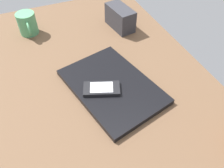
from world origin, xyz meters
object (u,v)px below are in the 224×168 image
object	(u,v)px
cell_phone_on_laptop	(102,89)
desk_organizer	(120,18)
coffee_mug	(27,24)
laptop_closed	(112,86)

from	to	relation	value
cell_phone_on_laptop	desk_organizer	xyz separation A→B (cm)	(-33.49, 21.36, 2.17)
cell_phone_on_laptop	coffee_mug	size ratio (longest dim) A/B	1.17
laptop_closed	coffee_mug	distance (cm)	47.60
coffee_mug	desk_organizer	world-z (taller)	desk_organizer
coffee_mug	desk_organizer	bearing A→B (deg)	74.21
cell_phone_on_laptop	coffee_mug	xyz separation A→B (cm)	(-44.04, -15.93, 2.09)
laptop_closed	desk_organizer	size ratio (longest dim) A/B	2.36
coffee_mug	desk_organizer	distance (cm)	38.76
laptop_closed	desk_organizer	xyz separation A→B (cm)	(-32.53, 17.38, 3.70)
cell_phone_on_laptop	desk_organizer	bearing A→B (deg)	147.47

